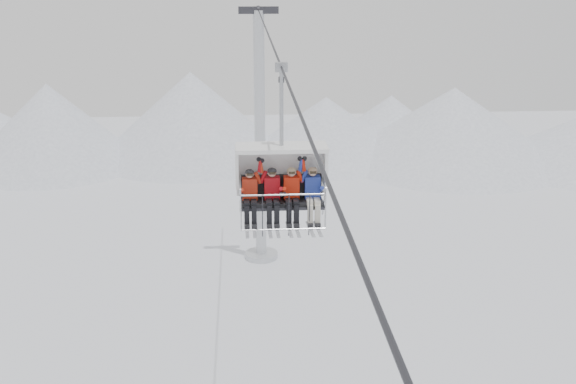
{
  "coord_description": "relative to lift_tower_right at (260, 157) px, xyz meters",
  "views": [
    {
      "loc": [
        -0.99,
        -14.78,
        15.77
      ],
      "look_at": [
        0.0,
        0.0,
        10.95
      ],
      "focal_mm": 45.0,
      "sensor_mm": 36.0,
      "label": 1
    }
  ],
  "objects": [
    {
      "name": "ridgeline",
      "position": [
        -1.58,
        20.05,
        -2.94
      ],
      "size": [
        72.0,
        21.0,
        7.0
      ],
      "color": "white",
      "rests_on": "ground"
    },
    {
      "name": "lift_tower_right",
      "position": [
        0.0,
        0.0,
        0.0
      ],
      "size": [
        2.0,
        1.8,
        13.48
      ],
      "color": "silver",
      "rests_on": "ground"
    },
    {
      "name": "chairlift_carrier",
      "position": [
        0.0,
        -19.5,
        4.87
      ],
      "size": [
        2.26,
        1.17,
        3.98
      ],
      "color": "black",
      "rests_on": "haul_cable"
    },
    {
      "name": "skier_far_right",
      "position": [
        0.77,
        -19.81,
        4.41
      ],
      "size": [
        0.39,
        1.69,
        1.55
      ],
      "color": "#24379C",
      "rests_on": "chairlift_carrier"
    },
    {
      "name": "skier_center_left",
      "position": [
        -0.24,
        -19.81,
        4.41
      ],
      "size": [
        0.39,
        1.69,
        1.55
      ],
      "color": "#AA0C14",
      "rests_on": "chairlift_carrier"
    },
    {
      "name": "haul_cable",
      "position": [
        0.0,
        -22.0,
        7.52
      ],
      "size": [
        0.06,
        50.0,
        0.06
      ],
      "primitive_type": "cylinder",
      "rotation": [
        1.57,
        0.0,
        0.0
      ],
      "color": "#2D2D32",
      "rests_on": "lift_tower_left"
    },
    {
      "name": "skier_center_right",
      "position": [
        0.24,
        -19.81,
        4.41
      ],
      "size": [
        0.39,
        1.69,
        1.55
      ],
      "color": "red",
      "rests_on": "chairlift_carrier"
    },
    {
      "name": "skier_far_left",
      "position": [
        -0.8,
        -19.81,
        4.4
      ],
      "size": [
        0.38,
        1.69,
        1.51
      ],
      "color": "red",
      "rests_on": "chairlift_carrier"
    }
  ]
}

